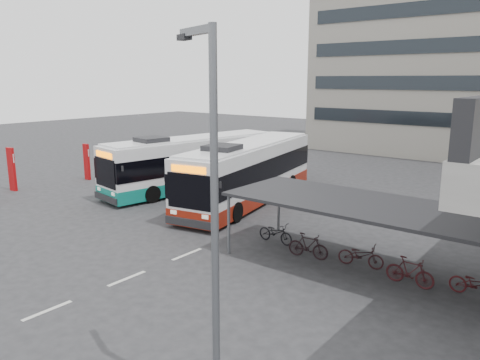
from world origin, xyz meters
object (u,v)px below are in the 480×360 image
Objects in this scene: bus_teal at (193,163)px; lamp_post at (212,205)px; pedestrian at (122,188)px; bus_main at (249,172)px.

bus_teal is 20.83m from lamp_post.
pedestrian is at bearing 166.92° from lamp_post.
bus_main is 1.02× the size of bus_teal.
pedestrian is 18.32m from lamp_post.
bus_main is at bearing -4.35° from pedestrian.
bus_teal is (-4.71, 0.30, -0.04)m from bus_main.
bus_teal is 5.20m from pedestrian.
bus_teal is at bearing 165.17° from bus_main.
bus_main is 6.96× the size of pedestrian.
bus_main is at bearing 143.54° from lamp_post.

